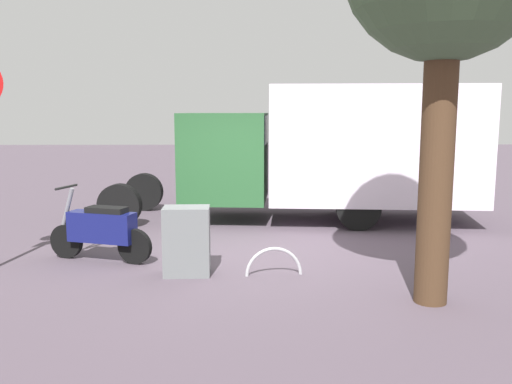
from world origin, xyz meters
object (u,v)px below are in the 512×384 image
Objects in this scene: motorcycle at (101,229)px; utility_cabinet at (187,241)px; box_truck_near at (329,147)px; bike_rack_hoop at (274,275)px.

utility_cabinet is (-1.45, 0.75, -0.01)m from motorcycle.
motorcycle is at bearing 42.53° from box_truck_near.
bike_rack_hoop is at bearing -179.05° from motorcycle.
motorcycle reaches higher than utility_cabinet.
box_truck_near is 5.35m from motorcycle.
box_truck_near is 4.91m from utility_cabinet.
utility_cabinet is at bearing 170.06° from motorcycle.
box_truck_near reaches higher than utility_cabinet.
utility_cabinet is at bearing 60.59° from box_truck_near.
box_truck_near reaches higher than motorcycle.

